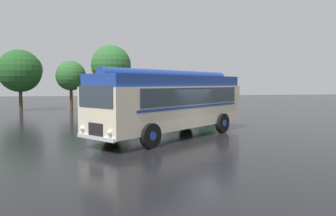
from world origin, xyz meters
TOP-DOWN VIEW (x-y plane):
  - ground_plane at (0.00, 0.00)m, footprint 120.00×120.00m
  - vintage_bus at (-0.93, 0.62)m, footprint 9.27×8.39m
  - car_near_left at (-1.58, 13.52)m, footprint 2.33×4.37m
  - car_mid_left at (1.51, 12.73)m, footprint 1.97×4.21m
  - car_mid_right at (4.38, 12.69)m, footprint 2.09×4.27m
  - tree_far_left at (-13.21, 19.57)m, footprint 4.35×4.35m
  - tree_left_of_centre at (-8.27, 19.14)m, footprint 3.08×3.08m
  - tree_centre at (-4.10, 20.06)m, footprint 4.30×4.30m

SIDE VIEW (x-z plane):
  - ground_plane at x=0.00m, z-range 0.00..0.00m
  - car_near_left at x=-1.58m, z-range 0.02..1.68m
  - car_mid_left at x=1.51m, z-range 0.02..1.68m
  - car_mid_right at x=4.38m, z-range 0.02..1.68m
  - vintage_bus at x=-0.93m, z-range 0.15..3.64m
  - tree_left_of_centre at x=-8.27m, z-range 1.00..6.15m
  - tree_far_left at x=-13.21m, z-range 1.00..7.27m
  - tree_centre at x=-4.10m, z-range 1.28..8.22m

